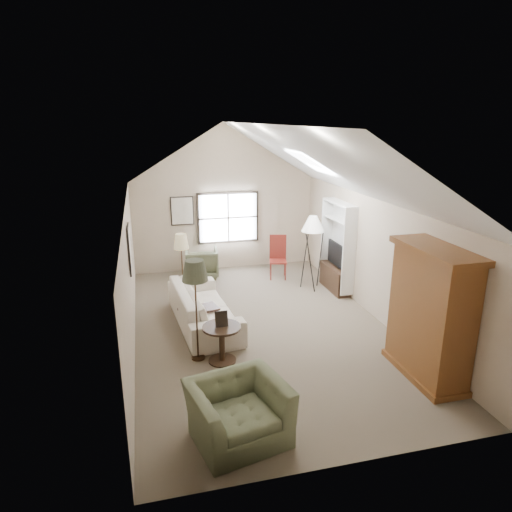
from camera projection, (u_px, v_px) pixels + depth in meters
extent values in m
cube|color=#706050|center=(261.00, 327.00, 9.33)|extent=(5.00, 8.00, 0.01)
cube|color=tan|center=(224.00, 225.00, 12.68)|extent=(5.00, 0.01, 2.50)
cube|color=tan|center=(349.00, 376.00, 5.26)|extent=(5.00, 0.01, 2.50)
cube|color=tan|center=(130.00, 280.00, 8.39)|extent=(0.01, 8.00, 2.50)
cube|color=tan|center=(376.00, 260.00, 9.55)|extent=(0.01, 8.00, 2.50)
cube|color=black|center=(228.00, 218.00, 12.61)|extent=(1.72, 0.08, 1.42)
cube|color=black|center=(129.00, 249.00, 8.52)|extent=(0.68, 0.04, 0.88)
cube|color=black|center=(182.00, 211.00, 12.25)|extent=(0.62, 0.04, 0.78)
cube|color=brown|center=(431.00, 314.00, 7.30)|extent=(0.60, 1.50, 2.20)
cube|color=white|center=(338.00, 245.00, 11.03)|extent=(0.32, 1.30, 2.10)
cube|color=#382316|center=(335.00, 278.00, 11.27)|extent=(0.34, 1.18, 0.60)
cube|color=black|center=(336.00, 254.00, 11.09)|extent=(0.05, 0.90, 0.55)
imported|color=beige|center=(204.00, 306.00, 9.37)|extent=(1.28, 2.76, 0.78)
imported|color=#616748|center=(238.00, 412.00, 6.00)|extent=(1.43, 1.31, 0.79)
imported|color=#5A6244|center=(202.00, 263.00, 12.16)|extent=(0.92, 0.94, 0.79)
cube|color=#3C2118|center=(199.00, 317.00, 9.32)|extent=(0.85, 0.61, 0.39)
imported|color=#322014|center=(199.00, 307.00, 9.25)|extent=(0.23, 0.23, 0.05)
cylinder|color=#332314|center=(222.00, 344.00, 7.93)|extent=(0.73, 0.73, 0.67)
cube|color=maroon|center=(278.00, 257.00, 12.02)|extent=(0.54, 0.54, 1.14)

